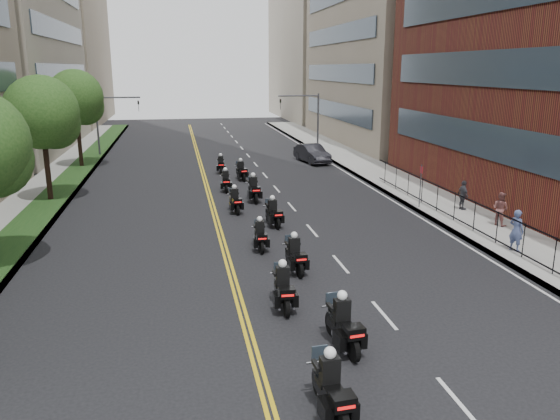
# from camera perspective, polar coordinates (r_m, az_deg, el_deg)

# --- Properties ---
(ground) EXTENTS (160.00, 160.00, 0.00)m
(ground) POSITION_cam_1_polar(r_m,az_deg,el_deg) (13.93, 5.65, -20.70)
(ground) COLOR black
(ground) RESTS_ON ground
(sidewalk_right) EXTENTS (4.00, 90.00, 0.15)m
(sidewalk_right) POSITION_cam_1_polar(r_m,az_deg,el_deg) (39.82, 12.21, 2.77)
(sidewalk_right) COLOR gray
(sidewalk_right) RESTS_ON ground
(sidewalk_left) EXTENTS (4.00, 90.00, 0.15)m
(sidewalk_left) POSITION_cam_1_polar(r_m,az_deg,el_deg) (37.74, -23.70, 1.21)
(sidewalk_left) COLOR gray
(sidewalk_left) RESTS_ON ground
(grass_strip) EXTENTS (2.00, 90.00, 0.04)m
(grass_strip) POSITION_cam_1_polar(r_m,az_deg,el_deg) (37.55, -22.53, 1.41)
(grass_strip) COLOR #153B15
(grass_strip) RESTS_ON sidewalk_left
(building_right_tan) EXTENTS (15.11, 28.00, 30.00)m
(building_right_tan) POSITION_cam_1_polar(r_m,az_deg,el_deg) (64.27, 12.90, 20.52)
(building_right_tan) COLOR gray
(building_right_tan) RESTS_ON ground
(building_right_far) EXTENTS (15.00, 28.00, 26.00)m
(building_right_far) POSITION_cam_1_polar(r_m,az_deg,el_deg) (92.41, 5.13, 17.67)
(building_right_far) COLOR gray
(building_right_far) RESTS_ON ground
(building_left_far) EXTENTS (16.00, 28.00, 26.00)m
(building_left_far) POSITION_cam_1_polar(r_m,az_deg,el_deg) (90.93, -23.59, 16.61)
(building_left_far) COLOR gray
(building_left_far) RESTS_ON ground
(iron_fence) EXTENTS (0.05, 28.00, 1.50)m
(iron_fence) POSITION_cam_1_polar(r_m,az_deg,el_deg) (27.93, 20.66, -1.13)
(iron_fence) COLOR black
(iron_fence) RESTS_ON sidewalk_right
(street_trees) EXTENTS (4.40, 38.40, 7.98)m
(street_trees) POSITION_cam_1_polar(r_m,az_deg,el_deg) (30.59, -25.48, 7.78)
(street_trees) COLOR black
(street_trees) RESTS_ON ground
(traffic_signal_right) EXTENTS (4.09, 0.20, 5.60)m
(traffic_signal_right) POSITION_cam_1_polar(r_m,az_deg,el_deg) (54.59, 3.01, 10.06)
(traffic_signal_right) COLOR #3F3F44
(traffic_signal_right) RESTS_ON ground
(traffic_signal_left) EXTENTS (4.09, 0.20, 5.60)m
(traffic_signal_left) POSITION_cam_1_polar(r_m,az_deg,el_deg) (53.40, -17.58, 9.31)
(traffic_signal_left) COLOR #3F3F44
(traffic_signal_left) RESTS_ON ground
(motorcycle_0) EXTENTS (0.60, 2.37, 1.75)m
(motorcycle_0) POSITION_cam_1_polar(r_m,az_deg,el_deg) (13.56, 5.37, -18.27)
(motorcycle_0) COLOR black
(motorcycle_0) RESTS_ON ground
(motorcycle_1) EXTENTS (0.67, 2.41, 1.78)m
(motorcycle_1) POSITION_cam_1_polar(r_m,az_deg,el_deg) (16.43, 6.63, -12.00)
(motorcycle_1) COLOR black
(motorcycle_1) RESTS_ON ground
(motorcycle_2) EXTENTS (0.54, 2.32, 1.71)m
(motorcycle_2) POSITION_cam_1_polar(r_m,az_deg,el_deg) (18.90, 0.34, -8.29)
(motorcycle_2) COLOR black
(motorcycle_2) RESTS_ON ground
(motorcycle_3) EXTENTS (0.57, 2.24, 1.65)m
(motorcycle_3) POSITION_cam_1_polar(r_m,az_deg,el_deg) (22.14, 1.58, -4.86)
(motorcycle_3) COLOR black
(motorcycle_3) RESTS_ON ground
(motorcycle_4) EXTENTS (0.49, 2.07, 1.53)m
(motorcycle_4) POSITION_cam_1_polar(r_m,az_deg,el_deg) (24.84, -2.09, -2.79)
(motorcycle_4) COLOR black
(motorcycle_4) RESTS_ON ground
(motorcycle_5) EXTENTS (0.67, 2.19, 1.62)m
(motorcycle_5) POSITION_cam_1_polar(r_m,az_deg,el_deg) (28.49, -0.71, -0.42)
(motorcycle_5) COLOR black
(motorcycle_5) RESTS_ON ground
(motorcycle_6) EXTENTS (0.58, 2.16, 1.60)m
(motorcycle_6) POSITION_cam_1_polar(r_m,az_deg,el_deg) (31.29, -4.73, 0.89)
(motorcycle_6) COLOR black
(motorcycle_6) RESTS_ON ground
(motorcycle_7) EXTENTS (0.56, 2.42, 1.78)m
(motorcycle_7) POSITION_cam_1_polar(r_m,az_deg,el_deg) (33.81, -2.77, 2.09)
(motorcycle_7) COLOR black
(motorcycle_7) RESTS_ON ground
(motorcycle_8) EXTENTS (0.51, 2.16, 1.59)m
(motorcycle_8) POSITION_cam_1_polar(r_m,az_deg,el_deg) (36.79, -5.69, 2.95)
(motorcycle_8) COLOR black
(motorcycle_8) RESTS_ON ground
(motorcycle_9) EXTENTS (0.67, 2.18, 1.62)m
(motorcycle_9) POSITION_cam_1_polar(r_m,az_deg,el_deg) (40.38, -4.08, 4.04)
(motorcycle_9) COLOR black
(motorcycle_9) RESTS_ON ground
(motorcycle_10) EXTENTS (0.50, 2.08, 1.53)m
(motorcycle_10) POSITION_cam_1_polar(r_m,az_deg,el_deg) (43.34, -6.20, 4.68)
(motorcycle_10) COLOR black
(motorcycle_10) RESTS_ON ground
(parked_sedan) EXTENTS (2.47, 5.00, 1.58)m
(parked_sedan) POSITION_cam_1_polar(r_m,az_deg,el_deg) (47.95, 3.37, 5.92)
(parked_sedan) COLOR black
(parked_sedan) RESTS_ON ground
(pedestrian_a) EXTENTS (0.68, 0.81, 1.88)m
(pedestrian_a) POSITION_cam_1_polar(r_m,az_deg,el_deg) (26.26, 23.47, -1.95)
(pedestrian_a) COLOR #485584
(pedestrian_a) RESTS_ON sidewalk_right
(pedestrian_b) EXTENTS (0.95, 1.04, 1.75)m
(pedestrian_b) POSITION_cam_1_polar(r_m,az_deg,el_deg) (30.20, 22.04, 0.12)
(pedestrian_b) COLOR brown
(pedestrian_b) RESTS_ON sidewalk_right
(pedestrian_c) EXTENTS (0.43, 1.00, 1.69)m
(pedestrian_c) POSITION_cam_1_polar(r_m,az_deg,el_deg) (32.85, 18.59, 1.48)
(pedestrian_c) COLOR #3A3A41
(pedestrian_c) RESTS_ON sidewalk_right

